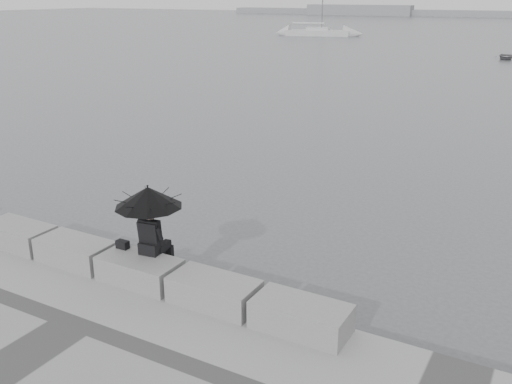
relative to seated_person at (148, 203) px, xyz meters
The scene contains 10 objects.
ground 2.03m from the seated_person, 111.11° to the left, with size 360.00×360.00×0.00m, color #4C4F52.
stone_block_far_left 3.69m from the seated_person, behind, with size 1.60×0.80×0.50m, color gray.
stone_block_left 2.19m from the seated_person, 169.96° to the right, with size 1.60×0.80×0.50m, color gray.
stone_block_centre 1.31m from the seated_person, 99.85° to the right, with size 1.60×0.80×0.50m, color gray.
stone_block_right 2.11m from the seated_person, 10.68° to the right, with size 1.60×0.80×0.50m, color gray.
stone_block_far_right 3.59m from the seated_person, ahead, with size 1.60×0.80×0.50m, color gray.
seated_person is the anchor object (origin of this frame).
bag 1.14m from the seated_person, behind, with size 0.25×0.14×0.16m, color black.
sailboat_left 75.52m from the seated_person, 111.01° to the left, with size 9.41×4.68×12.90m.
dinghy 50.60m from the seated_person, 89.43° to the left, with size 2.80×1.19×0.47m, color gray.
Camera 1 is at (6.74, -7.91, 5.76)m, focal length 40.00 mm.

